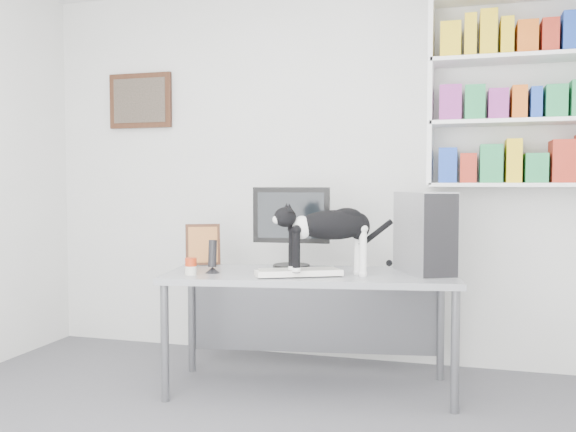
{
  "coord_description": "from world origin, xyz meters",
  "views": [
    {
      "loc": [
        1.09,
        -2.3,
        1.25
      ],
      "look_at": [
        0.01,
        1.53,
        1.05
      ],
      "focal_mm": 38.0,
      "sensor_mm": 36.0,
      "label": 1
    }
  ],
  "objects_px": {
    "speaker": "(213,256)",
    "leaning_print": "(203,244)",
    "pc_tower": "(424,233)",
    "bookshelf": "(511,90)",
    "keyboard": "(298,272)",
    "cat": "(331,242)",
    "monitor": "(291,227)",
    "soup_can": "(191,266)",
    "desk": "(310,332)"
  },
  "relations": [
    {
      "from": "keyboard",
      "to": "pc_tower",
      "type": "relative_size",
      "value": 1.02
    },
    {
      "from": "speaker",
      "to": "cat",
      "type": "bearing_deg",
      "value": -2.53
    },
    {
      "from": "monitor",
      "to": "keyboard",
      "type": "xyz_separation_m",
      "value": [
        0.13,
        -0.31,
        -0.24
      ]
    },
    {
      "from": "cat",
      "to": "bookshelf",
      "type": "bearing_deg",
      "value": 3.26
    },
    {
      "from": "speaker",
      "to": "bookshelf",
      "type": "bearing_deg",
      "value": 17.52
    },
    {
      "from": "pc_tower",
      "to": "cat",
      "type": "relative_size",
      "value": 0.74
    },
    {
      "from": "keyboard",
      "to": "cat",
      "type": "relative_size",
      "value": 0.76
    },
    {
      "from": "monitor",
      "to": "speaker",
      "type": "relative_size",
      "value": 2.53
    },
    {
      "from": "keyboard",
      "to": "soup_can",
      "type": "distance_m",
      "value": 0.63
    },
    {
      "from": "monitor",
      "to": "keyboard",
      "type": "relative_size",
      "value": 1.06
    },
    {
      "from": "keyboard",
      "to": "soup_can",
      "type": "bearing_deg",
      "value": 167.52
    },
    {
      "from": "keyboard",
      "to": "cat",
      "type": "height_order",
      "value": "cat"
    },
    {
      "from": "pc_tower",
      "to": "leaning_print",
      "type": "bearing_deg",
      "value": 155.9
    },
    {
      "from": "leaning_print",
      "to": "soup_can",
      "type": "height_order",
      "value": "leaning_print"
    },
    {
      "from": "bookshelf",
      "to": "cat",
      "type": "relative_size",
      "value": 1.9
    },
    {
      "from": "leaning_print",
      "to": "bookshelf",
      "type": "bearing_deg",
      "value": -13.19
    },
    {
      "from": "bookshelf",
      "to": "leaning_print",
      "type": "distance_m",
      "value": 2.22
    },
    {
      "from": "monitor",
      "to": "leaning_print",
      "type": "relative_size",
      "value": 1.87
    },
    {
      "from": "leaning_print",
      "to": "soup_can",
      "type": "relative_size",
      "value": 2.8
    },
    {
      "from": "bookshelf",
      "to": "pc_tower",
      "type": "distance_m",
      "value": 1.1
    },
    {
      "from": "bookshelf",
      "to": "soup_can",
      "type": "relative_size",
      "value": 12.34
    },
    {
      "from": "soup_can",
      "to": "speaker",
      "type": "bearing_deg",
      "value": 49.87
    },
    {
      "from": "soup_can",
      "to": "cat",
      "type": "bearing_deg",
      "value": 10.92
    },
    {
      "from": "speaker",
      "to": "leaning_print",
      "type": "relative_size",
      "value": 0.74
    },
    {
      "from": "keyboard",
      "to": "desk",
      "type": "bearing_deg",
      "value": 48.81
    },
    {
      "from": "monitor",
      "to": "keyboard",
      "type": "distance_m",
      "value": 0.41
    },
    {
      "from": "monitor",
      "to": "pc_tower",
      "type": "bearing_deg",
      "value": -2.55
    },
    {
      "from": "monitor",
      "to": "cat",
      "type": "bearing_deg",
      "value": -46.24
    },
    {
      "from": "desk",
      "to": "pc_tower",
      "type": "relative_size",
      "value": 3.55
    },
    {
      "from": "cat",
      "to": "desk",
      "type": "bearing_deg",
      "value": 109.03
    },
    {
      "from": "speaker",
      "to": "soup_can",
      "type": "xyz_separation_m",
      "value": [
        -0.09,
        -0.11,
        -0.05
      ]
    },
    {
      "from": "desk",
      "to": "leaning_print",
      "type": "xyz_separation_m",
      "value": [
        -0.76,
        0.15,
        0.5
      ]
    },
    {
      "from": "pc_tower",
      "to": "speaker",
      "type": "relative_size",
      "value": 2.35
    },
    {
      "from": "keyboard",
      "to": "bookshelf",
      "type": "bearing_deg",
      "value": 5.66
    },
    {
      "from": "leaning_print",
      "to": "soup_can",
      "type": "xyz_separation_m",
      "value": [
        0.11,
        -0.43,
        -0.09
      ]
    },
    {
      "from": "desk",
      "to": "leaning_print",
      "type": "bearing_deg",
      "value": 159.67
    },
    {
      "from": "bookshelf",
      "to": "speaker",
      "type": "bearing_deg",
      "value": -156.22
    },
    {
      "from": "soup_can",
      "to": "cat",
      "type": "distance_m",
      "value": 0.83
    },
    {
      "from": "pc_tower",
      "to": "speaker",
      "type": "bearing_deg",
      "value": 170.59
    },
    {
      "from": "monitor",
      "to": "cat",
      "type": "distance_m",
      "value": 0.44
    },
    {
      "from": "keyboard",
      "to": "soup_can",
      "type": "height_order",
      "value": "soup_can"
    },
    {
      "from": "bookshelf",
      "to": "speaker",
      "type": "distance_m",
      "value": 2.15
    },
    {
      "from": "desk",
      "to": "leaning_print",
      "type": "distance_m",
      "value": 0.93
    },
    {
      "from": "monitor",
      "to": "cat",
      "type": "xyz_separation_m",
      "value": [
        0.32,
        -0.3,
        -0.06
      ]
    },
    {
      "from": "desk",
      "to": "keyboard",
      "type": "height_order",
      "value": "keyboard"
    },
    {
      "from": "pc_tower",
      "to": "cat",
      "type": "bearing_deg",
      "value": -174.56
    },
    {
      "from": "desk",
      "to": "leaning_print",
      "type": "height_order",
      "value": "leaning_print"
    },
    {
      "from": "speaker",
      "to": "leaning_print",
      "type": "xyz_separation_m",
      "value": [
        -0.2,
        0.32,
        0.04
      ]
    },
    {
      "from": "bookshelf",
      "to": "keyboard",
      "type": "relative_size",
      "value": 2.49
    },
    {
      "from": "pc_tower",
      "to": "speaker",
      "type": "height_order",
      "value": "pc_tower"
    }
  ]
}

